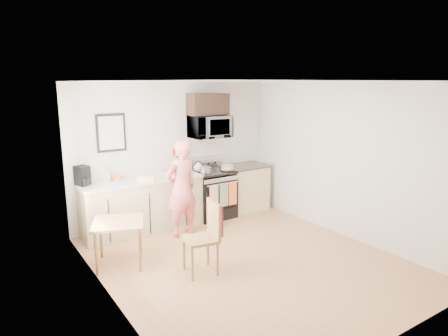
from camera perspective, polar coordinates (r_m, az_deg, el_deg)
floor at (r=6.07m, az=3.31°, el=-13.09°), size 4.60×4.60×0.00m
back_wall at (r=7.57m, az=-7.02°, el=2.27°), size 4.00×0.04×2.60m
front_wall at (r=4.11m, az=23.20°, el=-7.09°), size 4.00×0.04×2.60m
left_wall at (r=4.75m, az=-16.27°, el=-4.04°), size 0.04×4.60×2.60m
right_wall at (r=7.00m, az=16.70°, el=1.04°), size 0.04×4.60×2.60m
ceiling at (r=5.49m, az=3.65°, el=12.27°), size 4.00×4.60×0.04m
window at (r=5.46m, az=-18.58°, el=0.57°), size 0.06×1.40×1.50m
cabinet_left at (r=7.18m, az=-11.51°, el=-5.40°), size 2.10×0.60×0.90m
countertop_left at (r=7.06m, az=-11.67°, el=-1.76°), size 2.14×0.64×0.04m
cabinet_right at (r=8.23m, az=3.04°, el=-2.91°), size 0.84×0.60×0.90m
countertop_right at (r=8.12m, az=3.07°, el=0.29°), size 0.88×0.64×0.04m
range at (r=7.78m, az=-1.62°, el=-3.89°), size 0.76×0.70×1.16m
microwave at (r=7.61m, az=-2.09°, el=5.91°), size 0.76×0.51×0.42m
upper_cabinet at (r=7.62m, az=-2.30°, el=9.08°), size 0.76×0.35×0.40m
wall_art at (r=7.04m, az=-15.83°, el=4.87°), size 0.50×0.04×0.65m
wall_trivet at (r=7.58m, az=-6.63°, el=2.29°), size 0.20×0.02×0.20m
person at (r=6.79m, az=-6.10°, el=-2.90°), size 0.66×0.48×1.66m
dining_table at (r=5.93m, az=-14.85°, el=-8.05°), size 0.79×0.79×0.65m
chair at (r=5.52m, az=-2.02°, el=-8.40°), size 0.53×0.49×1.01m
knife_block at (r=7.44m, az=-5.89°, el=0.27°), size 0.13×0.17×0.24m
utensil_crock at (r=7.38m, az=-7.12°, el=0.29°), size 0.12×0.12×0.35m
fruit_bowl at (r=7.09m, az=-14.96°, el=-1.39°), size 0.21×0.21×0.09m
milk_carton at (r=6.96m, az=-16.52°, el=-1.02°), size 0.12×0.12×0.24m
coffee_maker at (r=6.89m, az=-19.56°, el=-1.11°), size 0.25×0.29×0.32m
bread_bag at (r=6.86m, az=-11.12°, el=-1.51°), size 0.32×0.24×0.11m
cake at (r=7.70m, az=0.47°, el=0.04°), size 0.29×0.29×0.10m
kettle at (r=7.56m, az=-3.74°, el=0.13°), size 0.17×0.17×0.21m
pot at (r=7.45m, az=-2.63°, el=-0.30°), size 0.22×0.38×0.11m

